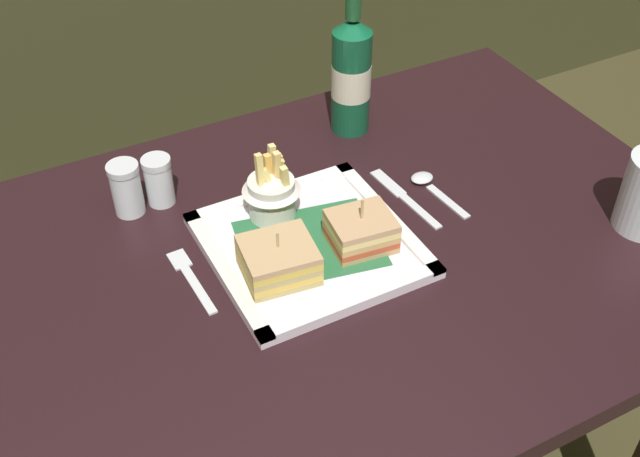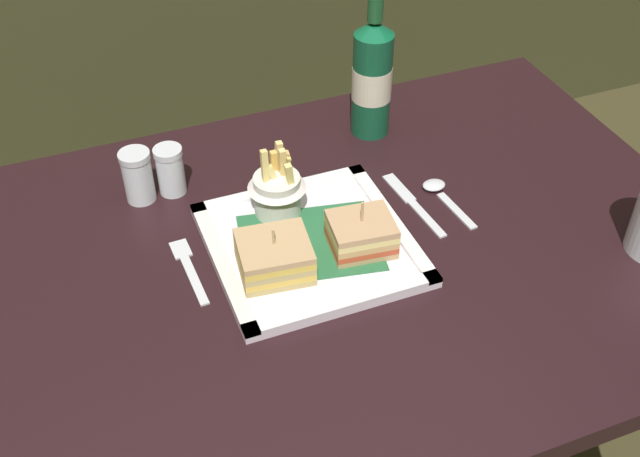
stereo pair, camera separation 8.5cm
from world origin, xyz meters
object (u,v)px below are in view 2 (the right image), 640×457
object	(u,v)px
fries_cup	(277,187)
pepper_shaker	(171,173)
dining_table	(329,322)
square_plate	(310,245)
spoon	(439,191)
fork	(188,267)
knife	(411,202)
beer_bottle	(372,76)
sandwich_half_right	(361,234)
sandwich_half_left	(274,257)
salt_shaker	(138,179)

from	to	relation	value
fries_cup	pepper_shaker	world-z (taller)	fries_cup
dining_table	square_plate	xyz separation A→B (m)	(-0.02, 0.02, 0.15)
square_plate	spoon	bearing A→B (deg)	10.71
square_plate	pepper_shaker	size ratio (longest dim) A/B	3.49
fork	knife	xyz separation A→B (m)	(0.34, 0.02, 0.00)
fork	pepper_shaker	distance (m)	0.17
spoon	fries_cup	bearing A→B (deg)	171.36
dining_table	beer_bottle	size ratio (longest dim) A/B	3.98
sandwich_half_right	sandwich_half_left	bearing A→B (deg)	-180.00
sandwich_half_right	salt_shaker	bearing A→B (deg)	138.25
beer_bottle	sandwich_half_right	bearing A→B (deg)	-116.55
beer_bottle	fork	size ratio (longest dim) A/B	2.08
sandwich_half_left	fork	distance (m)	0.12
spoon	pepper_shaker	bearing A→B (deg)	157.57
square_plate	pepper_shaker	xyz separation A→B (m)	(-0.14, 0.19, 0.03)
sandwich_half_left	beer_bottle	size ratio (longest dim) A/B	0.37
beer_bottle	pepper_shaker	distance (m)	0.35
spoon	beer_bottle	bearing A→B (deg)	98.00
fork	knife	size ratio (longest dim) A/B	0.83
sandwich_half_right	beer_bottle	bearing A→B (deg)	63.45
sandwich_half_left	sandwich_half_right	world-z (taller)	sandwich_half_right
sandwich_half_right	fries_cup	world-z (taller)	fries_cup
sandwich_half_left	spoon	size ratio (longest dim) A/B	0.85
pepper_shaker	beer_bottle	bearing A→B (deg)	6.91
fries_cup	fork	size ratio (longest dim) A/B	0.83
spoon	sandwich_half_left	bearing A→B (deg)	-165.19
sandwich_half_right	knife	bearing A→B (deg)	32.35
sandwich_half_left	beer_bottle	xyz separation A→B (m)	(0.26, 0.27, 0.07)
fries_cup	spoon	size ratio (longest dim) A/B	0.92
salt_shaker	pepper_shaker	distance (m)	0.05
sandwich_half_right	square_plate	bearing A→B (deg)	151.76
sandwich_half_right	pepper_shaker	size ratio (longest dim) A/B	1.20
knife	spoon	xyz separation A→B (m)	(0.05, 0.00, 0.00)
square_plate	pepper_shaker	bearing A→B (deg)	126.79
knife	pepper_shaker	size ratio (longest dim) A/B	2.08
square_plate	sandwich_half_right	bearing A→B (deg)	-28.24
fries_cup	pepper_shaker	xyz separation A→B (m)	(-0.13, 0.11, -0.02)
salt_shaker	fork	bearing A→B (deg)	-80.79
sandwich_half_right	fork	xyz separation A→B (m)	(-0.23, 0.06, -0.03)
fries_cup	spoon	bearing A→B (deg)	-8.64
dining_table	sandwich_half_left	bearing A→B (deg)	-170.62
fries_cup	salt_shaker	bearing A→B (deg)	146.54
beer_bottle	spoon	bearing A→B (deg)	-82.00
sandwich_half_right	salt_shaker	xyz separation A→B (m)	(-0.25, 0.23, 0.00)
pepper_shaker	knife	bearing A→B (deg)	-25.86
square_plate	sandwich_half_left	bearing A→B (deg)	-151.76
sandwich_half_left	sandwich_half_right	xyz separation A→B (m)	(0.12, 0.00, -0.00)
pepper_shaker	spoon	bearing A→B (deg)	-22.43
fork	sandwich_half_right	bearing A→B (deg)	-14.01
sandwich_half_left	fries_cup	xyz separation A→B (m)	(0.04, 0.11, 0.02)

